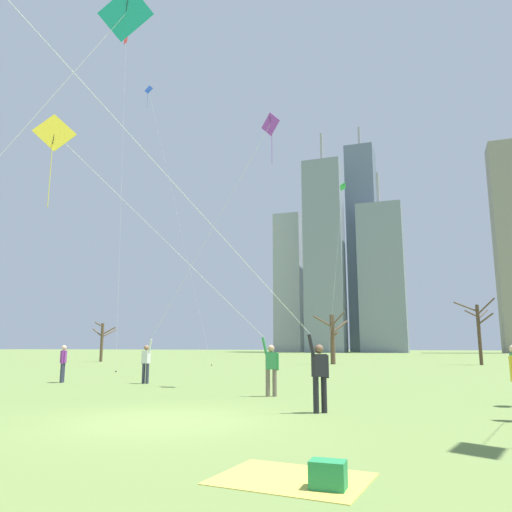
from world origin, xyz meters
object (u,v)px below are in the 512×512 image
distant_kite_low_near_trees_blue (153,111)px  bare_tree_center (102,340)px  kite_flyer_midfield_right_pink (263,308)px  bare_tree_right_of_center (479,328)px  kite_flyer_foreground_left_purple (161,332)px  distant_kite_drifting_right_green (341,208)px  bare_tree_far_right_edge (333,336)px  kite_flyer_foreground_right_yellow (225,317)px  bystander_strolling_midfield (63,362)px  picnic_spot (312,476)px  distant_kite_drifting_left_red (125,58)px

distant_kite_low_near_trees_blue → bare_tree_center: bearing=144.5°
kite_flyer_midfield_right_pink → bare_tree_right_of_center: size_ratio=2.12×
kite_flyer_foreground_left_purple → bare_tree_center: bearing=130.6°
distant_kite_drifting_right_green → kite_flyer_foreground_left_purple: bearing=-105.5°
kite_flyer_foreground_left_purple → bare_tree_far_right_edge: bearing=84.1°
kite_flyer_foreground_right_yellow → bare_tree_right_of_center: (10.09, 32.25, 0.60)m
bystander_strolling_midfield → bare_tree_right_of_center: bare_tree_right_of_center is taller
kite_flyer_midfield_right_pink → kite_flyer_foreground_left_purple: kite_flyer_midfield_right_pink is taller
bystander_strolling_midfield → picnic_spot: 18.73m
distant_kite_drifting_right_green → bystander_strolling_midfield: bearing=-116.9°
kite_flyer_foreground_left_purple → distant_kite_low_near_trees_blue: (-12.49, 18.69, 21.20)m
kite_flyer_midfield_right_pink → kite_flyer_foreground_right_yellow: size_ratio=1.37×
kite_flyer_foreground_right_yellow → distant_kite_drifting_right_green: distant_kite_drifting_right_green is taller
kite_flyer_foreground_right_yellow → bystander_strolling_midfield: size_ratio=5.47×
picnic_spot → distant_kite_drifting_left_red: bearing=129.9°
kite_flyer_foreground_right_yellow → bare_tree_far_right_edge: size_ratio=1.90×
bare_tree_far_right_edge → kite_flyer_foreground_left_purple: bearing=-95.9°
kite_flyer_foreground_left_purple → distant_kite_drifting_right_green: bearing=74.5°
kite_flyer_foreground_right_yellow → bystander_strolling_midfield: (-9.28, 3.61, -1.60)m
distant_kite_drifting_left_red → picnic_spot: (19.51, -23.32, -23.26)m
kite_flyer_foreground_right_yellow → bare_tree_center: kite_flyer_foreground_right_yellow is taller
bystander_strolling_midfield → distant_kite_drifting_right_green: size_ratio=0.11×
bystander_strolling_midfield → bare_tree_right_of_center: 34.64m
kite_flyer_foreground_left_purple → distant_kite_low_near_trees_blue: size_ratio=0.43×
bare_tree_right_of_center → bare_tree_center: bearing=-175.6°
distant_kite_low_near_trees_blue → distant_kite_drifting_right_green: 20.81m
distant_kite_drifting_left_red → distant_kite_low_near_trees_blue: bearing=107.1°
bare_tree_center → picnic_spot: bearing=-50.8°
kite_flyer_foreground_right_yellow → distant_kite_drifting_left_red: size_ratio=0.34×
picnic_spot → bare_tree_far_right_edge: size_ratio=0.42×
kite_flyer_midfield_right_pink → distant_kite_drifting_left_red: distant_kite_drifting_left_red is taller
kite_flyer_foreground_left_purple → distant_kite_drifting_right_green: distant_kite_drifting_right_green is taller
kite_flyer_foreground_right_yellow → distant_kite_low_near_trees_blue: distant_kite_low_near_trees_blue is taller
bystander_strolling_midfield → bare_tree_far_right_edge: 27.27m
kite_flyer_foreground_left_purple → bystander_strolling_midfield: size_ratio=7.03×
kite_flyer_midfield_right_pink → bystander_strolling_midfield: kite_flyer_midfield_right_pink is taller
bare_tree_center → distant_kite_drifting_right_green: bearing=-15.1°
picnic_spot → distant_kite_drifting_right_green: bearing=98.5°
distant_kite_drifting_right_green → bare_tree_right_of_center: size_ratio=2.52×
kite_flyer_midfield_right_pink → kite_flyer_foreground_right_yellow: 4.38m
kite_flyer_midfield_right_pink → distant_kite_low_near_trees_blue: 39.20m
distant_kite_low_near_trees_blue → kite_flyer_foreground_left_purple: bearing=-56.3°
distant_kite_drifting_right_green → bare_tree_right_of_center: (9.90, 9.95, -8.98)m
kite_flyer_midfield_right_pink → bare_tree_far_right_edge: size_ratio=2.59×
bare_tree_far_right_edge → distant_kite_low_near_trees_blue: bearing=-155.5°
kite_flyer_midfield_right_pink → kite_flyer_foreground_left_purple: 10.77m
distant_kite_drifting_right_green → kite_flyer_foreground_right_yellow: bearing=-90.5°
kite_flyer_midfield_right_pink → picnic_spot: bearing=-65.8°
bare_tree_far_right_edge → distant_kite_drifting_left_red: bearing=-129.4°
kite_flyer_foreground_left_purple → bare_tree_far_right_edge: size_ratio=2.44×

